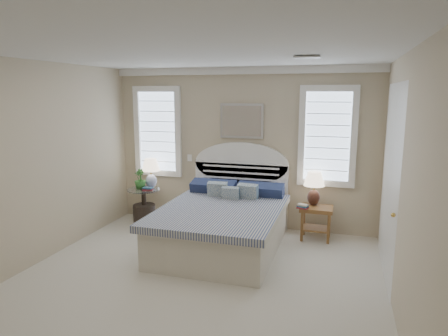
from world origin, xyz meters
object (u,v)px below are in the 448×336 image
at_px(bed, 224,221).
at_px(side_table_left, 144,203).
at_px(floor_pot, 144,214).
at_px(lamp_right, 314,185).
at_px(lamp_left, 151,170).
at_px(nightstand_right, 316,216).

distance_m(bed, side_table_left, 1.75).
relative_size(side_table_left, floor_pot, 1.63).
bearing_deg(bed, lamp_right, 33.09).
bearing_deg(lamp_left, nightstand_right, -1.08).
bearing_deg(bed, nightstand_right, 28.03).
height_order(lamp_left, lamp_right, lamp_left).
bearing_deg(floor_pot, lamp_right, 4.59).
bearing_deg(floor_pot, nightstand_right, 2.25).
distance_m(bed, floor_pot, 1.75).
height_order(floor_pot, lamp_right, lamp_right).
distance_m(bed, nightstand_right, 1.47).
distance_m(nightstand_right, lamp_right, 0.49).
xyz_separation_m(side_table_left, lamp_left, (0.08, 0.15, 0.56)).
relative_size(nightstand_right, lamp_left, 1.01).
distance_m(side_table_left, floor_pot, 0.21).
distance_m(bed, lamp_right, 1.55).
bearing_deg(side_table_left, floor_pot, -64.53).
height_order(bed, side_table_left, bed).
height_order(bed, lamp_right, bed).
bearing_deg(lamp_right, nightstand_right, -62.49).
xyz_separation_m(bed, side_table_left, (-1.65, 0.59, 0.00)).
bearing_deg(lamp_right, lamp_left, -178.74).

